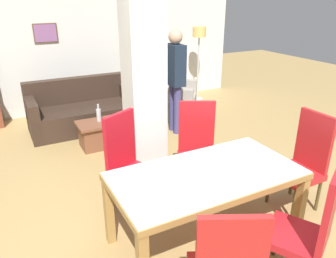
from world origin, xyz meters
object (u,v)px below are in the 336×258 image
at_px(coffee_table, 99,134).
at_px(sofa, 83,112).
at_px(dining_chair_far_right, 197,146).
at_px(dining_chair_head_right, 304,160).
at_px(standing_person, 175,75).
at_px(dining_chair_near_right, 310,227).
at_px(armchair, 171,101).
at_px(dining_table, 206,187).
at_px(bottle, 99,115).
at_px(dining_chair_far_left, 128,161).
at_px(floor_lamp, 199,39).

bearing_deg(coffee_table, sofa, 90.76).
relative_size(sofa, coffee_table, 2.85).
bearing_deg(dining_chair_far_right, dining_chair_head_right, 162.67).
bearing_deg(standing_person, dining_chair_near_right, 169.94).
bearing_deg(armchair, dining_chair_far_right, 15.58).
relative_size(sofa, armchair, 1.55).
relative_size(dining_chair_near_right, armchair, 0.91).
relative_size(dining_table, armchair, 1.44).
bearing_deg(bottle, dining_chair_head_right, -59.85).
bearing_deg(coffee_table, dining_chair_near_right, -78.22).
height_order(dining_chair_far_right, standing_person, standing_person).
xyz_separation_m(dining_chair_far_right, standing_person, (0.66, 1.75, 0.45)).
height_order(dining_chair_far_right, dining_chair_far_left, same).
relative_size(armchair, bottle, 4.35).
bearing_deg(dining_chair_far_right, dining_chair_near_right, 117.24).
bearing_deg(sofa, floor_lamp, -169.61).
relative_size(dining_chair_near_right, coffee_table, 1.68).
bearing_deg(armchair, coffee_table, -29.00).
distance_m(sofa, standing_person, 1.83).
relative_size(armchair, floor_lamp, 0.75).
bearing_deg(dining_chair_far_left, dining_chair_near_right, 90.90).
xyz_separation_m(dining_chair_far_left, coffee_table, (0.16, 1.73, -0.37)).
distance_m(dining_chair_near_right, dining_chair_head_right, 1.19).
height_order(dining_table, dining_chair_far_right, dining_chair_far_right).
xyz_separation_m(dining_table, dining_chair_near_right, (0.44, -0.82, -0.04)).
xyz_separation_m(dining_chair_head_right, standing_person, (-0.21, 2.60, 0.45)).
xyz_separation_m(dining_chair_far_left, bottle, (0.19, 1.79, -0.06)).
distance_m(dining_table, dining_chair_head_right, 1.31).
distance_m(dining_chair_far_right, armchair, 2.73).
distance_m(dining_table, dining_chair_far_left, 0.99).
bearing_deg(armchair, floor_lamp, 160.27).
relative_size(dining_chair_far_right, coffee_table, 1.68).
distance_m(coffee_table, bottle, 0.31).
bearing_deg(armchair, dining_chair_far_left, 0.19).
xyz_separation_m(dining_chair_near_right, sofa, (-0.73, 4.38, -0.28)).
bearing_deg(dining_chair_near_right, dining_chair_head_right, 15.39).
bearing_deg(armchair, dining_chair_head_right, 34.95).
xyz_separation_m(dining_chair_far_right, armchair, (1.00, 2.52, -0.28)).
xyz_separation_m(armchair, coffee_table, (-1.71, -0.76, -0.09)).
distance_m(dining_table, standing_person, 2.85).
distance_m(coffee_table, standing_person, 1.60).
bearing_deg(dining_table, bottle, 95.24).
distance_m(dining_chair_head_right, armchair, 3.39).
relative_size(dining_chair_head_right, armchair, 0.91).
bearing_deg(dining_chair_far_left, dining_chair_head_right, 126.79).
distance_m(dining_chair_near_right, standing_person, 3.51).
height_order(dining_chair_far_left, standing_person, standing_person).
height_order(dining_table, dining_chair_far_left, dining_chair_far_left).
bearing_deg(dining_chair_head_right, standing_person, 4.66).
relative_size(dining_chair_far_right, dining_chair_near_right, 1.00).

